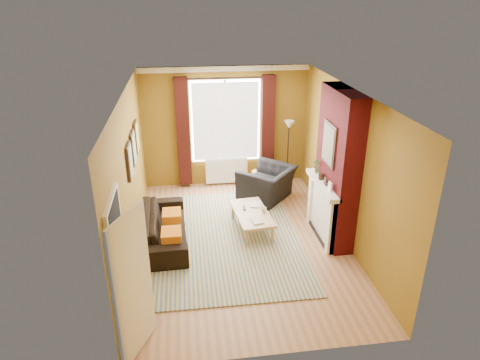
% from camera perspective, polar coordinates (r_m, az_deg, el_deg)
% --- Properties ---
extents(ground, '(5.50, 5.50, 0.00)m').
position_cam_1_polar(ground, '(8.07, 0.24, -8.21)').
color(ground, '#976844').
rests_on(ground, ground).
extents(room_walls, '(3.82, 5.54, 2.83)m').
position_cam_1_polar(room_walls, '(7.78, 4.64, 1.90)').
color(room_walls, olive).
rests_on(room_walls, ground).
extents(striped_rug, '(2.81, 3.87, 0.02)m').
position_cam_1_polar(striped_rug, '(8.17, -2.06, -7.71)').
color(striped_rug, '#34638F').
rests_on(striped_rug, ground).
extents(sofa, '(0.86, 2.05, 0.59)m').
position_cam_1_polar(sofa, '(8.07, -10.08, -6.18)').
color(sofa, black).
rests_on(sofa, ground).
extents(armchair, '(1.49, 1.50, 0.73)m').
position_cam_1_polar(armchair, '(9.53, 3.59, -0.49)').
color(armchair, black).
rests_on(armchair, ground).
extents(coffee_table, '(0.74, 1.30, 0.41)m').
position_cam_1_polar(coffee_table, '(8.22, 1.57, -4.59)').
color(coffee_table, tan).
rests_on(coffee_table, ground).
extents(wicker_stool, '(0.40, 0.40, 0.42)m').
position_cam_1_polar(wicker_stool, '(10.11, 2.51, 0.04)').
color(wicker_stool, olive).
rests_on(wicker_stool, ground).
extents(floor_lamp, '(0.28, 0.28, 1.60)m').
position_cam_1_polar(floor_lamp, '(9.93, 6.51, 5.97)').
color(floor_lamp, black).
rests_on(floor_lamp, ground).
extents(book_a, '(0.24, 0.29, 0.02)m').
position_cam_1_polar(book_a, '(7.86, 1.59, -5.58)').
color(book_a, '#999999').
rests_on(book_a, coffee_table).
extents(book_b, '(0.26, 0.32, 0.02)m').
position_cam_1_polar(book_b, '(8.48, 1.39, -3.23)').
color(book_b, '#999999').
rests_on(book_b, coffee_table).
extents(mug, '(0.11, 0.11, 0.10)m').
position_cam_1_polar(mug, '(8.20, 3.19, -3.97)').
color(mug, '#999999').
rests_on(mug, coffee_table).
extents(tv_remote, '(0.06, 0.17, 0.02)m').
position_cam_1_polar(tv_remote, '(8.33, 0.56, -3.77)').
color(tv_remote, '#242426').
rests_on(tv_remote, coffee_table).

